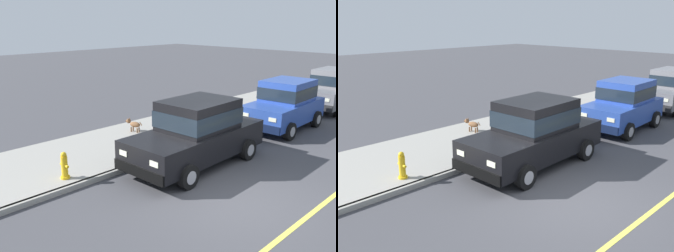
# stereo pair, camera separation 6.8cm
# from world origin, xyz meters

# --- Properties ---
(ground_plane) EXTENTS (80.00, 80.00, 0.00)m
(ground_plane) POSITION_xyz_m (0.00, 0.00, 0.00)
(ground_plane) COLOR #424247
(curb) EXTENTS (0.16, 64.00, 0.14)m
(curb) POSITION_xyz_m (-3.20, 0.00, 0.07)
(curb) COLOR gray
(curb) RESTS_ON ground
(sidewalk) EXTENTS (3.60, 64.00, 0.14)m
(sidewalk) POSITION_xyz_m (-5.00, 0.00, 0.07)
(sidewalk) COLOR #99968E
(sidewalk) RESTS_ON ground
(lane_centre_line) EXTENTS (0.12, 57.60, 0.01)m
(lane_centre_line) POSITION_xyz_m (1.60, 0.00, 0.00)
(lane_centre_line) COLOR #E0D64C
(lane_centre_line) RESTS_ON ground
(car_black_sedan) EXTENTS (2.14, 4.65, 1.92)m
(car_black_sedan) POSITION_xyz_m (-2.13, 1.05, 0.98)
(car_black_sedan) COLOR black
(car_black_sedan) RESTS_ON ground
(car_blue_hatchback) EXTENTS (2.05, 3.86, 1.88)m
(car_blue_hatchback) POSITION_xyz_m (-2.20, 6.31, 0.98)
(car_blue_hatchback) COLOR #28479E
(car_blue_hatchback) RESTS_ON ground
(car_grey_hatchback) EXTENTS (1.98, 3.81, 1.88)m
(car_grey_hatchback) POSITION_xyz_m (-2.20, 10.84, 0.98)
(car_grey_hatchback) COLOR slate
(car_grey_hatchback) RESTS_ON ground
(dog_brown) EXTENTS (0.75, 0.30, 0.49)m
(dog_brown) POSITION_xyz_m (-5.61, 1.59, 0.43)
(dog_brown) COLOR brown
(dog_brown) RESTS_ON sidewalk
(fire_hydrant) EXTENTS (0.34, 0.24, 0.72)m
(fire_hydrant) POSITION_xyz_m (-3.65, -2.37, 0.48)
(fire_hydrant) COLOR gold
(fire_hydrant) RESTS_ON sidewalk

